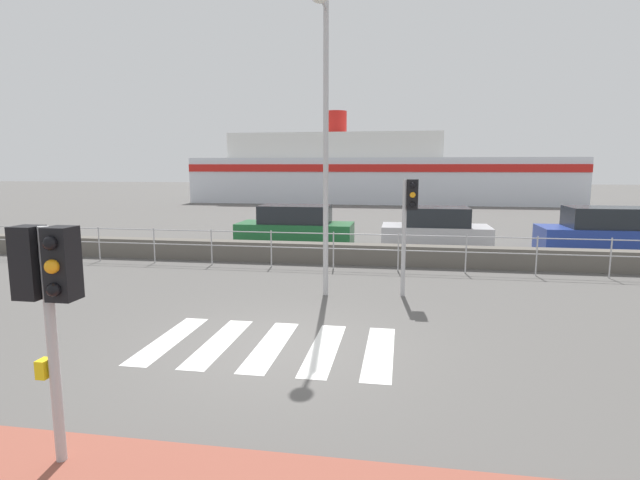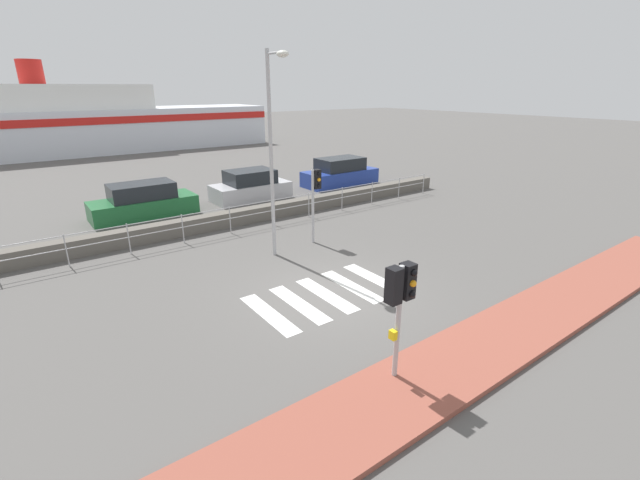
% 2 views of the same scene
% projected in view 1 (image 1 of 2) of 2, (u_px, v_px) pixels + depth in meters
% --- Properties ---
extents(ground_plane, '(160.00, 160.00, 0.00)m').
position_uv_depth(ground_plane, '(280.00, 346.00, 8.26)').
color(ground_plane, '#565451').
extents(crosswalk, '(4.05, 2.40, 0.01)m').
position_uv_depth(crosswalk, '(271.00, 346.00, 8.29)').
color(crosswalk, silver).
rests_on(crosswalk, ground_plane).
extents(seawall, '(24.76, 0.55, 0.61)m').
position_uv_depth(seawall, '(337.00, 253.00, 15.32)').
color(seawall, '#605B54').
rests_on(seawall, ground_plane).
extents(harbor_fence, '(22.32, 0.04, 1.08)m').
position_uv_depth(harbor_fence, '(333.00, 244.00, 14.40)').
color(harbor_fence, '#B2B2B5').
rests_on(harbor_fence, ground_plane).
extents(traffic_light_near, '(0.58, 0.41, 2.42)m').
position_uv_depth(traffic_light_near, '(47.00, 284.00, 4.61)').
color(traffic_light_near, '#B2B2B5').
rests_on(traffic_light_near, ground_plane).
extents(traffic_light_far, '(0.34, 0.32, 2.67)m').
position_uv_depth(traffic_light_far, '(409.00, 211.00, 11.19)').
color(traffic_light_far, '#B2B2B5').
rests_on(traffic_light_far, ground_plane).
extents(streetlamp, '(0.32, 1.13, 6.45)m').
position_uv_depth(streetlamp, '(324.00, 119.00, 10.81)').
color(streetlamp, '#B2B2B5').
rests_on(streetlamp, ground_plane).
extents(ferry_boat, '(30.33, 6.13, 7.39)m').
position_uv_depth(ferry_boat, '(371.00, 173.00, 40.88)').
color(ferry_boat, silver).
rests_on(ferry_boat, ground_plane).
extents(parked_car_green, '(4.35, 1.76, 1.50)m').
position_uv_depth(parked_car_green, '(295.00, 228.00, 18.97)').
color(parked_car_green, '#1E6633').
rests_on(parked_car_green, ground_plane).
extents(parked_car_silver, '(3.85, 1.84, 1.50)m').
position_uv_depth(parked_car_silver, '(435.00, 231.00, 18.12)').
color(parked_car_silver, '#BCBCC1').
rests_on(parked_car_silver, ground_plane).
extents(parked_car_blue, '(4.40, 1.85, 1.57)m').
position_uv_depth(parked_car_blue, '(607.00, 233.00, 17.17)').
color(parked_car_blue, '#233D9E').
rests_on(parked_car_blue, ground_plane).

